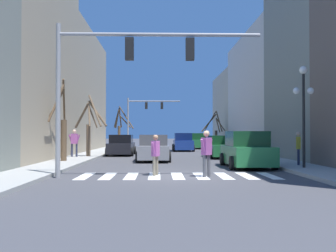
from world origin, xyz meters
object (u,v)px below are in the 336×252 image
at_px(car_driving_away_lane, 222,147).
at_px(pedestrian_on_left_sidewalk, 298,145).
at_px(car_parked_left_mid, 198,141).
at_px(pedestrian_waiting_at_curb, 207,149).
at_px(street_tree_right_near, 90,127).
at_px(car_driving_toward_lane, 183,143).
at_px(street_tree_right_mid, 120,127).
at_px(street_tree_left_near, 62,128).
at_px(traffic_signal_near, 121,64).
at_px(car_parked_left_far, 154,149).
at_px(street_tree_left_mid, 215,130).
at_px(car_at_intersection, 247,151).
at_px(pedestrian_near_right_corner, 74,141).
at_px(car_parked_right_mid, 121,146).
at_px(pedestrian_on_right_sidewalk, 155,151).
at_px(street_lamp_right_corner, 303,96).
at_px(traffic_signal_far, 143,111).

height_order(car_driving_away_lane, pedestrian_on_left_sidewalk, pedestrian_on_left_sidewalk).
distance_m(car_parked_left_mid, pedestrian_waiting_at_curb, 28.68).
bearing_deg(car_parked_left_mid, street_tree_right_near, 152.22).
xyz_separation_m(car_driving_toward_lane, street_tree_right_mid, (-7.15, 11.47, 1.76)).
height_order(pedestrian_on_left_sidewalk, street_tree_left_near, street_tree_left_near).
height_order(car_driving_away_lane, street_tree_left_near, street_tree_left_near).
distance_m(traffic_signal_near, street_tree_right_near, 12.30).
relative_size(car_parked_left_far, street_tree_left_mid, 1.15).
distance_m(street_tree_left_mid, street_tree_right_near, 20.79).
xyz_separation_m(car_at_intersection, pedestrian_near_right_corner, (-9.83, 6.73, 0.38)).
bearing_deg(car_at_intersection, car_parked_right_mid, 32.61).
height_order(pedestrian_on_left_sidewalk, street_tree_right_near, street_tree_right_near).
height_order(pedestrian_on_right_sidewalk, street_tree_right_mid, street_tree_right_mid).
xyz_separation_m(traffic_signal_near, street_tree_left_mid, (7.79, 29.31, -2.15)).
height_order(traffic_signal_near, street_tree_right_mid, traffic_signal_near).
xyz_separation_m(street_tree_left_mid, street_tree_right_near, (-11.00, -17.64, -0.00)).
relative_size(traffic_signal_near, street_tree_right_mid, 1.55).
relative_size(car_driving_away_lane, car_parked_left_mid, 1.10).
distance_m(street_tree_left_near, street_tree_right_mid, 27.05).
xyz_separation_m(car_driving_away_lane, street_tree_right_near, (-8.97, -0.60, 1.38)).
distance_m(car_parked_right_mid, street_tree_right_near, 4.48).
bearing_deg(car_parked_left_far, street_tree_right_near, -119.46).
relative_size(car_driving_away_lane, car_driving_toward_lane, 1.07).
xyz_separation_m(pedestrian_near_right_corner, pedestrian_on_right_sidewalk, (5.40, -10.38, -0.25)).
xyz_separation_m(street_lamp_right_corner, car_parked_right_mid, (-9.33, 13.01, -2.60)).
height_order(traffic_signal_far, car_parked_left_mid, traffic_signal_far).
height_order(car_driving_toward_lane, street_tree_left_near, street_tree_left_near).
height_order(car_driving_toward_lane, pedestrian_near_right_corner, pedestrian_near_right_corner).
bearing_deg(street_tree_left_mid, traffic_signal_far, 154.32).
height_order(traffic_signal_near, car_at_intersection, traffic_signal_near).
distance_m(traffic_signal_far, car_parked_left_far, 24.39).
bearing_deg(street_tree_right_near, pedestrian_waiting_at_curb, -60.64).
xyz_separation_m(car_driving_away_lane, street_tree_left_near, (-9.73, -5.04, 1.26)).
bearing_deg(street_tree_left_near, street_tree_right_near, 80.27).
xyz_separation_m(pedestrian_waiting_at_curb, pedestrian_near_right_corner, (-7.36, 10.88, 0.16)).
relative_size(traffic_signal_far, street_tree_left_near, 1.41).
xyz_separation_m(street_lamp_right_corner, street_tree_left_mid, (-0.09, 26.76, -1.23)).
height_order(street_lamp_right_corner, street_tree_right_near, street_lamp_right_corner).
bearing_deg(street_lamp_right_corner, car_parked_left_mid, 94.55).
bearing_deg(pedestrian_waiting_at_curb, pedestrian_on_right_sidewalk, -64.26).
height_order(car_parked_right_mid, street_tree_left_mid, street_tree_left_mid).
bearing_deg(car_at_intersection, street_tree_left_mid, -4.73).
bearing_deg(street_lamp_right_corner, car_driving_away_lane, 102.26).
distance_m(traffic_signal_near, car_parked_left_mid, 29.54).
bearing_deg(pedestrian_waiting_at_curb, street_tree_left_mid, -148.75).
xyz_separation_m(car_driving_away_lane, car_parked_left_mid, (0.03, 16.48, 0.07)).
relative_size(street_lamp_right_corner, car_parked_left_mid, 1.04).
relative_size(traffic_signal_near, street_tree_right_near, 1.86).
bearing_deg(street_tree_left_near, car_at_intersection, -16.63).
height_order(car_parked_left_far, car_driving_toward_lane, car_driving_toward_lane).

